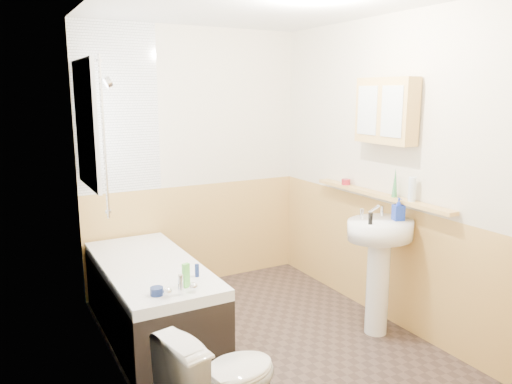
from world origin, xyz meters
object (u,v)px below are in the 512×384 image
bathtub (151,296)px  sink (379,254)px  toilet (222,383)px  pine_shelf (378,195)px  medicine_cabinet (386,111)px

bathtub → sink: bearing=-29.1°
toilet → pine_shelf: bearing=-77.5°
bathtub → toilet: (-0.03, -1.41, 0.03)m
pine_shelf → medicine_cabinet: bearing=-112.7°
bathtub → toilet: size_ratio=2.36×
toilet → sink: bearing=-82.8°
sink → medicine_cabinet: 1.12m
bathtub → sink: size_ratio=1.54×
sink → medicine_cabinet: (0.17, 0.19, 1.09)m
toilet → sink: sink is taller
sink → pine_shelf: bearing=43.3°
bathtub → pine_shelf: 2.02m
medicine_cabinet → sink: bearing=-132.1°
toilet → pine_shelf: 2.10m
medicine_cabinet → pine_shelf: bearing=67.3°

